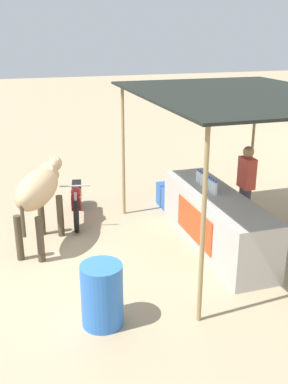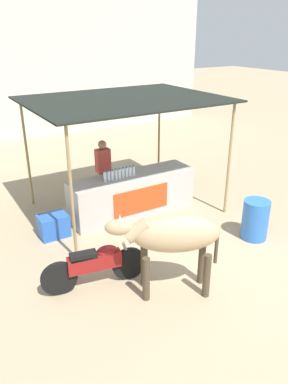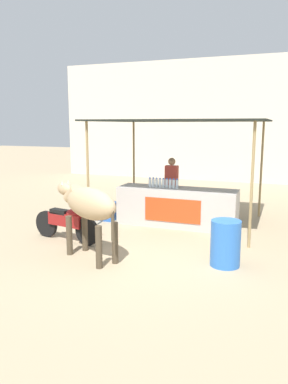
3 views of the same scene
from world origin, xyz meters
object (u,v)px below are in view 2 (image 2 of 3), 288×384
cooler_box (54,226)px  water_barrel (255,220)px  vendor_behind_counter (103,173)px  motorcycle_parked (96,264)px  stall_counter (132,194)px  cow (172,237)px

cooler_box → water_barrel: 4.21m
vendor_behind_counter → motorcycle_parked: 3.27m
water_barrel → motorcycle_parked: (-3.49, 0.25, 0.01)m
stall_counter → vendor_behind_counter: (-0.37, 0.75, 0.37)m
cooler_box → motorcycle_parked: size_ratio=0.34×
vendor_behind_counter → water_barrel: (1.95, -3.10, -0.43)m
vendor_behind_counter → motorcycle_parked: (-1.54, -2.85, -0.42)m
motorcycle_parked → cooler_box: bearing=91.8°
stall_counter → cooler_box: (-1.97, -0.10, -0.24)m
stall_counter → cow: size_ratio=1.68×
cooler_box → stall_counter: bearing=2.8°
water_barrel → motorcycle_parked: motorcycle_parked is taller
cow → motorcycle_parked: (-0.99, 0.77, -0.60)m
cooler_box → cow: cow is taller
stall_counter → cow: cow is taller
vendor_behind_counter → cooler_box: vendor_behind_counter is taller
stall_counter → motorcycle_parked: (-1.91, -2.10, -0.05)m
stall_counter → water_barrel: stall_counter is taller
stall_counter → cooler_box: 1.99m
stall_counter → water_barrel: (1.58, -2.35, -0.06)m
cow → motorcycle_parked: 1.39m
stall_counter → vendor_behind_counter: vendor_behind_counter is taller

